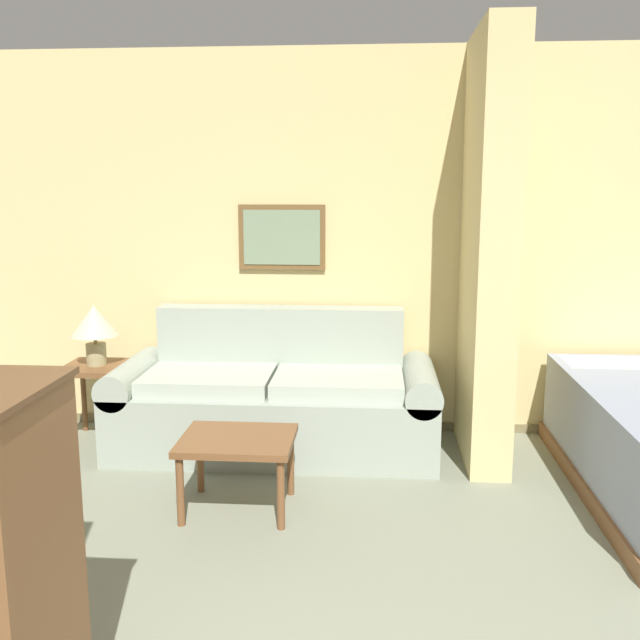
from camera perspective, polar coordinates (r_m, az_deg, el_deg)
wall_back at (r=4.94m, az=1.12°, el=5.99°), size 7.53×0.16×2.60m
wall_partition_pillar at (r=4.48m, az=13.32°, el=5.31°), size 0.24×0.90×2.60m
couch at (r=4.69m, az=-3.58°, el=-6.42°), size 2.09×0.84×0.89m
coffee_table at (r=3.82m, az=-6.62°, el=-10.06°), size 0.59×0.49×0.40m
side_table at (r=5.00m, az=-17.36°, el=-4.46°), size 0.43×0.43×0.53m
table_lamp at (r=4.92m, az=-17.59°, el=-0.32°), size 0.32×0.32×0.40m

